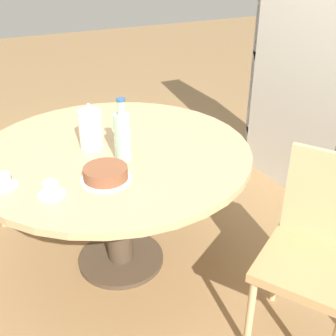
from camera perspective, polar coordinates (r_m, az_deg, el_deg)
The scene contains 9 objects.
ground_plane at distance 2.60m, azimuth -6.33°, elevation -12.27°, with size 14.00×14.00×0.00m, color #937047.
dining_table at distance 2.25m, azimuth -7.16°, elevation -0.43°, with size 1.42×1.42×0.74m.
chair_b at distance 2.00m, azimuth 19.32°, elevation -10.48°, with size 0.58×0.58×0.91m.
bookshelf at distance 3.16m, azimuth 18.41°, elevation 13.16°, with size 0.95×0.28×1.88m.
coffee_pot at distance 2.18m, azimuth -10.46°, elevation 5.38°, with size 0.12×0.12×0.24m.
water_bottle at distance 2.03m, azimuth -6.17°, elevation 4.42°, with size 0.08×0.08×0.31m.
cake_main at distance 1.90m, azimuth -8.43°, elevation -0.84°, with size 0.23×0.23×0.07m.
cup_a at distance 1.97m, azimuth -21.39°, elevation -1.73°, with size 0.12×0.12×0.06m.
cup_b at distance 1.84m, azimuth -15.54°, elevation -2.91°, with size 0.12×0.12×0.06m.
Camera 1 is at (1.87, -0.62, 1.70)m, focal length 45.00 mm.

